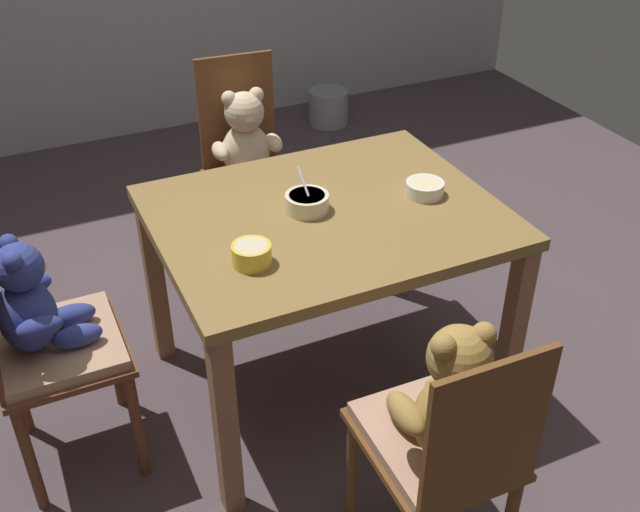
# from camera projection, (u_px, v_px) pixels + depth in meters

# --- Properties ---
(ground_plane) EXTENTS (5.20, 5.20, 0.04)m
(ground_plane) POSITION_uv_depth(u_px,v_px,m) (325.00, 382.00, 2.90)
(ground_plane) COLOR #4D3F43
(dining_table) EXTENTS (1.11, 0.89, 0.74)m
(dining_table) POSITION_uv_depth(u_px,v_px,m) (326.00, 237.00, 2.53)
(dining_table) COLOR olive
(dining_table) RESTS_ON ground_plane
(teddy_chair_near_left) EXTENTS (0.39, 0.42, 0.94)m
(teddy_chair_near_left) POSITION_uv_depth(u_px,v_px,m) (38.00, 325.00, 2.26)
(teddy_chair_near_left) COLOR brown
(teddy_chair_near_left) RESTS_ON ground_plane
(teddy_chair_near_front) EXTENTS (0.37, 0.42, 0.90)m
(teddy_chair_near_front) POSITION_uv_depth(u_px,v_px,m) (447.00, 420.00, 1.91)
(teddy_chair_near_front) COLOR brown
(teddy_chair_near_front) RESTS_ON ground_plane
(teddy_chair_far_center) EXTENTS (0.39, 0.42, 0.96)m
(teddy_chair_far_center) POSITION_uv_depth(u_px,v_px,m) (247.00, 152.00, 3.20)
(teddy_chair_far_center) COLOR brown
(teddy_chair_far_center) RESTS_ON ground_plane
(porridge_bowl_yellow_near_left) EXTENTS (0.12, 0.12, 0.06)m
(porridge_bowl_yellow_near_left) POSITION_uv_depth(u_px,v_px,m) (252.00, 254.00, 2.20)
(porridge_bowl_yellow_near_left) COLOR yellow
(porridge_bowl_yellow_near_left) RESTS_ON dining_table
(porridge_bowl_cream_center) EXTENTS (0.14, 0.15, 0.13)m
(porridge_bowl_cream_center) POSITION_uv_depth(u_px,v_px,m) (307.00, 202.00, 2.46)
(porridge_bowl_cream_center) COLOR beige
(porridge_bowl_cream_center) RESTS_ON dining_table
(porridge_bowl_white_near_right) EXTENTS (0.13, 0.13, 0.05)m
(porridge_bowl_white_near_right) POSITION_uv_depth(u_px,v_px,m) (425.00, 188.00, 2.55)
(porridge_bowl_white_near_right) COLOR silver
(porridge_bowl_white_near_right) RESTS_ON dining_table
(metal_pail) EXTENTS (0.25, 0.25, 0.22)m
(metal_pail) POSITION_uv_depth(u_px,v_px,m) (328.00, 107.00, 4.81)
(metal_pail) COLOR #93969B
(metal_pail) RESTS_ON ground_plane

